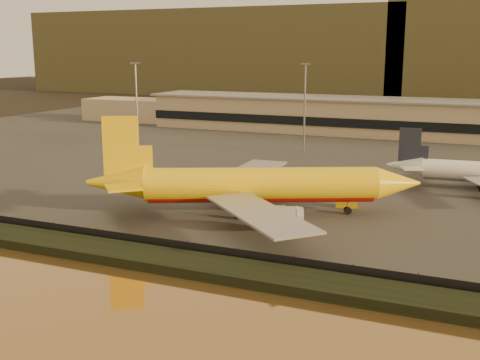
# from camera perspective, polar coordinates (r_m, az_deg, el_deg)

# --- Properties ---
(ground) EXTENTS (900.00, 900.00, 0.00)m
(ground) POSITION_cam_1_polar(r_m,az_deg,el_deg) (99.31, -2.42, -4.92)
(ground) COLOR black
(ground) RESTS_ON ground
(embankment) EXTENTS (320.00, 7.00, 1.40)m
(embankment) POSITION_cam_1_polar(r_m,az_deg,el_deg) (84.92, -7.47, -7.54)
(embankment) COLOR black
(embankment) RESTS_ON ground
(tarmac) EXTENTS (320.00, 220.00, 0.20)m
(tarmac) POSITION_cam_1_polar(r_m,az_deg,el_deg) (187.33, 10.35, 3.08)
(tarmac) COLOR #2D2D2D
(tarmac) RESTS_ON ground
(perimeter_fence) EXTENTS (300.00, 0.05, 2.20)m
(perimeter_fence) POSITION_cam_1_polar(r_m,az_deg,el_deg) (87.97, -6.14, -6.38)
(perimeter_fence) COLOR black
(perimeter_fence) RESTS_ON tarmac
(terminal_building) EXTENTS (202.00, 25.00, 12.60)m
(terminal_building) POSITION_cam_1_polar(r_m,az_deg,el_deg) (219.41, 8.55, 6.08)
(terminal_building) COLOR tan
(terminal_building) RESTS_ON tarmac
(apron_light_masts) EXTENTS (152.20, 12.20, 25.40)m
(apron_light_masts) POSITION_cam_1_polar(r_m,az_deg,el_deg) (163.07, 14.10, 7.10)
(apron_light_masts) COLOR slate
(apron_light_masts) RESTS_ON tarmac
(distant_hills) EXTENTS (470.00, 160.00, 70.00)m
(distant_hills) POSITION_cam_1_polar(r_m,az_deg,el_deg) (429.86, 15.46, 12.09)
(distant_hills) COLOR brown
(distant_hills) RESTS_ON ground
(dhl_cargo_jet) EXTENTS (56.51, 53.56, 17.87)m
(dhl_cargo_jet) POSITION_cam_1_polar(r_m,az_deg,el_deg) (107.32, 1.42, -0.55)
(dhl_cargo_jet) COLOR #E5B90C
(dhl_cargo_jet) RESTS_ON tarmac
(gse_vehicle_yellow) EXTENTS (4.29, 2.70, 1.79)m
(gse_vehicle_yellow) POSITION_cam_1_polar(r_m,az_deg,el_deg) (115.21, 10.06, -2.11)
(gse_vehicle_yellow) COLOR #E5B90C
(gse_vehicle_yellow) RESTS_ON tarmac
(gse_vehicle_white) EXTENTS (3.78, 2.39, 1.58)m
(gse_vehicle_white) POSITION_cam_1_polar(r_m,az_deg,el_deg) (136.73, 0.10, 0.30)
(gse_vehicle_white) COLOR white
(gse_vehicle_white) RESTS_ON tarmac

